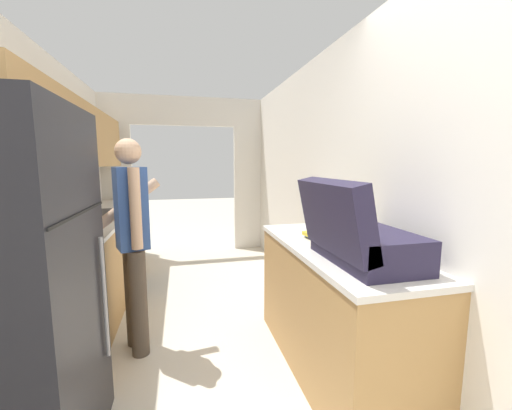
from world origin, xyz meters
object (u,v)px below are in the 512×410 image
Objects in this scene: book_stack at (325,237)px; suitcase at (355,235)px; range_oven at (105,251)px; person at (133,240)px.

suitcase is at bearing -97.83° from book_stack.
range_oven is at bearing 129.05° from suitcase.
person is 1.45m from book_stack.
book_stack is (1.39, -0.41, 0.04)m from person.
range_oven is 1.53× the size of suitcase.
suitcase is at bearing -50.95° from range_oven.
suitcase reaches higher than book_stack.
suitcase is at bearing -144.77° from person.
person is at bearing -69.09° from range_oven.
book_stack is at bearing -42.54° from range_oven.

